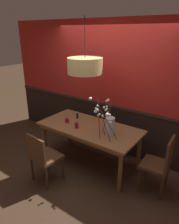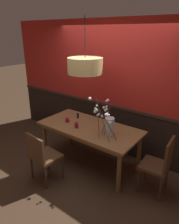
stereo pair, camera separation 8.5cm
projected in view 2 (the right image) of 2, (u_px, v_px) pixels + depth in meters
The scene contains 12 objects.
ground_plane at pixel (90, 163), 4.06m from camera, with size 24.00×24.00×0.00m, color #422D1E.
back_wall at pixel (112, 90), 4.15m from camera, with size 5.33×0.14×2.62m.
dining_table at pixel (90, 131), 3.81m from camera, with size 1.86×0.89×0.77m.
chair_far_side_left at pixel (104, 120), 4.67m from camera, with size 0.47×0.41×0.92m.
chair_far_side_right at pixel (125, 127), 4.33m from camera, with size 0.46×0.40×0.94m.
chair_head_east_end at pixel (160, 163), 3.14m from camera, with size 0.43×0.44×0.95m.
chair_near_side_left at pixel (42, 155), 3.41m from camera, with size 0.49×0.44×0.88m.
vase_with_blossoms at pixel (108, 125), 3.41m from camera, with size 0.45×0.45×0.68m.
candle_holder_nearer_center at pixel (76, 125), 3.71m from camera, with size 0.07×0.07×0.10m.
candle_holder_nearer_edge at pixel (67, 120), 3.95m from camera, with size 0.08×0.08×0.08m.
condiment_bottle at pixel (78, 115), 4.13m from camera, with size 0.04×0.04×0.13m.
pendant_lamp at pixel (85, 66), 3.46m from camera, with size 0.59×0.59×0.90m.
Camera 2 is at (2.08, -2.73, 2.39)m, focal length 33.48 mm.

